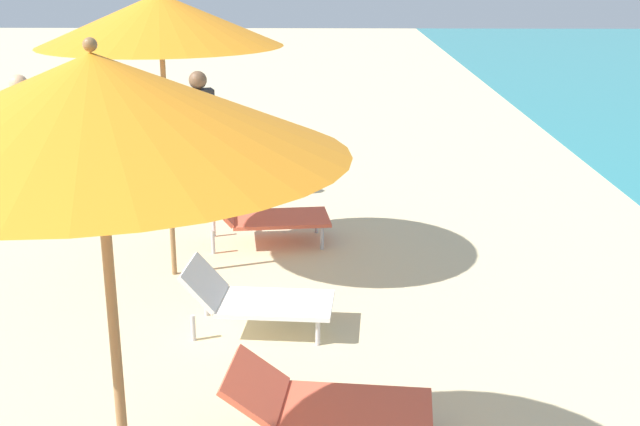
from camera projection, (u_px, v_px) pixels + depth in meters
The scene contains 8 objects.
umbrella_second at pixel (95, 106), 3.32m from camera, with size 2.15×2.15×2.64m.
lounger_second_shoreside at pixel (326, 405), 5.03m from camera, with size 1.35×0.73×0.51m.
umbrella_farthest at pixel (160, 20), 7.16m from camera, with size 2.22×2.22×2.75m.
lounger_farthest_shoreside at pixel (262, 215), 8.67m from camera, with size 1.43×0.83×0.65m.
lounger_farthest_inland at pixel (255, 298), 6.60m from camera, with size 1.25×0.66×0.57m.
person_walking_near at pixel (200, 124), 9.97m from camera, with size 0.41×0.33×1.68m.
person_walking_mid at pixel (24, 129), 9.69m from camera, with size 0.31×0.41×1.68m.
beach_ball at pixel (137, 201), 9.80m from camera, with size 0.30×0.30×0.30m, color #338CD8.
Camera 1 is at (1.19, 0.61, 2.92)m, focal length 44.78 mm.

